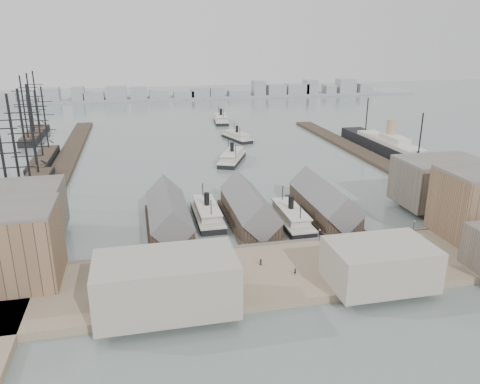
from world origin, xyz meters
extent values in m
plane|color=slate|center=(0.00, 0.00, 0.00)|extent=(900.00, 900.00, 0.00)
cube|color=#7E6C55|center=(0.00, -20.00, 1.00)|extent=(180.00, 30.00, 2.00)
cube|color=#59544C|center=(0.00, -5.20, 1.15)|extent=(180.00, 1.20, 2.30)
cube|color=#2D231C|center=(-68.00, 100.00, 0.80)|extent=(10.00, 220.00, 1.60)
cube|color=#2D231C|center=(78.00, 90.00, 0.80)|extent=(10.00, 180.00, 1.60)
cube|color=#2D231C|center=(-26.00, 16.00, 0.60)|extent=(14.00, 42.00, 1.20)
cube|color=#2D231C|center=(-26.00, 17.00, 3.70)|extent=(12.00, 36.00, 5.00)
cube|color=#59595B|center=(-26.00, 17.00, 6.30)|extent=(12.60, 37.00, 12.60)
cube|color=#2D231C|center=(0.00, 16.00, 0.60)|extent=(14.00, 42.00, 1.20)
cube|color=#2D231C|center=(0.00, 17.00, 3.70)|extent=(12.00, 36.00, 5.00)
cube|color=#59595B|center=(0.00, 17.00, 6.30)|extent=(12.60, 37.00, 12.60)
cube|color=#2D231C|center=(26.00, 16.00, 0.60)|extent=(14.00, 42.00, 1.20)
cube|color=#2D231C|center=(26.00, 17.00, 3.70)|extent=(12.00, 36.00, 5.00)
cube|color=#59595B|center=(26.00, 17.00, 6.30)|extent=(12.60, 37.00, 12.60)
cube|color=#60564C|center=(-70.00, 18.00, 9.00)|extent=(26.00, 20.00, 14.00)
cube|color=#60564C|center=(68.00, 15.00, 9.50)|extent=(28.00, 20.00, 15.00)
cube|color=gray|center=(20.00, -32.00, 7.00)|extent=(24.00, 16.00, 10.00)
cube|color=gray|center=(-30.00, -32.00, 8.00)|extent=(30.00, 16.00, 12.00)
cylinder|color=black|center=(-45.00, -7.00, 3.80)|extent=(0.16, 0.16, 3.60)
sphere|color=beige|center=(-45.00, -7.00, 5.70)|extent=(0.44, 0.44, 0.44)
cylinder|color=black|center=(-15.00, -7.00, 3.80)|extent=(0.16, 0.16, 3.60)
sphere|color=beige|center=(-15.00, -7.00, 5.70)|extent=(0.44, 0.44, 0.44)
cylinder|color=black|center=(15.00, -7.00, 3.80)|extent=(0.16, 0.16, 3.60)
sphere|color=beige|center=(15.00, -7.00, 5.70)|extent=(0.44, 0.44, 0.44)
cylinder|color=black|center=(45.00, -7.00, 3.80)|extent=(0.16, 0.16, 3.60)
sphere|color=beige|center=(45.00, -7.00, 5.70)|extent=(0.44, 0.44, 0.44)
cube|color=gray|center=(0.00, 340.00, 1.00)|extent=(500.00, 40.00, 2.00)
cube|color=gray|center=(-145.16, 330.00, 5.14)|extent=(20.65, 14.00, 10.28)
cube|color=gray|center=(-123.57, 330.00, 3.62)|extent=(14.71, 14.00, 7.23)
cube|color=gray|center=(-107.98, 330.00, 6.62)|extent=(17.63, 14.00, 13.23)
cube|color=gray|center=(-83.49, 330.00, 6.79)|extent=(10.74, 14.00, 13.58)
cube|color=gray|center=(-69.86, 330.00, 4.32)|extent=(18.06, 14.00, 8.64)
cube|color=gray|center=(-49.92, 330.00, 6.64)|extent=(18.55, 14.00, 13.29)
cube|color=gray|center=(-29.70, 330.00, 6.24)|extent=(15.33, 14.00, 12.47)
cube|color=gray|center=(-11.29, 330.00, 4.36)|extent=(17.56, 14.00, 8.72)
cube|color=gray|center=(11.96, 330.00, 3.82)|extent=(18.76, 14.00, 7.63)
cube|color=gray|center=(27.85, 330.00, 5.17)|extent=(17.61, 14.00, 10.35)
cube|color=gray|center=(44.04, 330.00, 5.15)|extent=(13.38, 14.00, 10.30)
cube|color=gray|center=(65.61, 330.00, 3.38)|extent=(20.73, 14.00, 6.75)
cube|color=gray|center=(85.69, 330.00, 7.79)|extent=(11.51, 14.00, 15.57)
cube|color=gray|center=(103.47, 330.00, 5.63)|extent=(18.17, 14.00, 11.26)
cube|color=gray|center=(125.20, 330.00, 5.92)|extent=(21.81, 14.00, 11.83)
cube|color=gray|center=(139.05, 330.00, 7.75)|extent=(11.12, 14.00, 15.50)
cube|color=gray|center=(159.69, 330.00, 5.14)|extent=(10.90, 14.00, 10.29)
cube|color=gray|center=(177.90, 330.00, 7.86)|extent=(17.95, 14.00, 15.72)
cube|color=gray|center=(197.92, 330.00, 5.26)|extent=(14.21, 14.00, 10.51)
cube|color=black|center=(-13.00, 22.01, 0.89)|extent=(7.88, 27.58, 1.77)
cube|color=beige|center=(-13.00, 22.01, 2.17)|extent=(8.27, 27.58, 0.49)
cube|color=beige|center=(-13.00, 22.01, 3.55)|extent=(6.40, 19.70, 2.17)
cube|color=beige|center=(-13.00, 22.01, 4.93)|extent=(6.90, 21.67, 0.39)
cylinder|color=black|center=(-13.00, 22.01, 7.09)|extent=(1.77, 1.77, 4.43)
cylinder|color=black|center=(-13.00, 30.87, 6.90)|extent=(0.30, 0.30, 5.91)
cylinder|color=black|center=(-13.00, 13.14, 6.90)|extent=(0.30, 0.30, 5.91)
cube|color=black|center=(13.00, 12.79, 0.89)|extent=(7.94, 27.80, 1.79)
cube|color=beige|center=(13.00, 12.79, 2.18)|extent=(8.34, 27.80, 0.50)
cube|color=beige|center=(13.00, 12.79, 3.57)|extent=(6.45, 19.85, 2.18)
cube|color=beige|center=(13.00, 12.79, 4.96)|extent=(6.95, 21.84, 0.40)
cylinder|color=black|center=(13.00, 12.79, 7.15)|extent=(1.79, 1.79, 4.47)
cylinder|color=black|center=(13.00, 21.73, 6.95)|extent=(0.30, 0.30, 5.96)
cylinder|color=black|center=(13.00, 3.86, 6.95)|extent=(0.30, 0.30, 5.96)
cube|color=black|center=(10.05, 92.47, 0.91)|extent=(18.93, 29.20, 1.82)
cube|color=beige|center=(10.05, 92.47, 2.23)|extent=(19.30, 29.37, 0.51)
cube|color=beige|center=(10.05, 92.47, 3.65)|extent=(14.25, 21.18, 2.23)
cube|color=beige|center=(10.05, 92.47, 5.06)|extent=(15.53, 23.24, 0.41)
cylinder|color=black|center=(10.05, 92.47, 7.29)|extent=(1.82, 1.82, 4.56)
cylinder|color=black|center=(10.05, 101.58, 7.09)|extent=(0.30, 0.30, 6.08)
cylinder|color=black|center=(10.05, 83.35, 7.09)|extent=(0.30, 0.30, 6.08)
cube|color=black|center=(22.78, 139.94, 0.81)|extent=(14.17, 26.06, 1.61)
cube|color=beige|center=(22.78, 139.94, 1.97)|extent=(14.51, 26.16, 0.45)
cube|color=beige|center=(22.78, 139.94, 3.22)|extent=(10.79, 18.82, 1.97)
cube|color=beige|center=(22.78, 139.94, 4.47)|extent=(11.74, 20.66, 0.36)
cylinder|color=black|center=(22.78, 139.94, 6.44)|extent=(1.61, 1.61, 4.03)
cylinder|color=black|center=(22.78, 147.99, 6.26)|extent=(0.27, 0.27, 5.37)
cylinder|color=black|center=(22.78, 131.88, 6.26)|extent=(0.27, 0.27, 5.37)
cube|color=black|center=(23.96, 197.85, 0.93)|extent=(11.16, 29.71, 1.87)
cube|color=beige|center=(23.96, 197.85, 2.28)|extent=(11.58, 29.75, 0.52)
cube|color=beige|center=(23.96, 197.85, 3.73)|extent=(8.78, 21.30, 2.28)
cube|color=beige|center=(23.96, 197.85, 5.18)|extent=(9.51, 23.42, 0.41)
cylinder|color=black|center=(23.96, 197.85, 7.46)|extent=(1.87, 1.87, 4.66)
cylinder|color=black|center=(23.96, 207.18, 7.26)|extent=(0.31, 0.31, 6.22)
cylinder|color=black|center=(23.96, 188.52, 7.26)|extent=(0.31, 0.31, 6.22)
cube|color=black|center=(-74.71, 53.88, 1.95)|extent=(9.77, 67.29, 3.91)
cube|color=#2D231C|center=(-74.71, 53.88, 4.23)|extent=(9.23, 60.56, 0.65)
cylinder|color=black|center=(-74.71, 30.33, 21.71)|extent=(0.87, 0.87, 36.90)
cylinder|color=black|center=(-74.71, 46.03, 21.71)|extent=(0.87, 0.87, 36.90)
cylinder|color=black|center=(-74.71, 61.73, 21.71)|extent=(0.87, 0.87, 36.90)
cylinder|color=black|center=(-74.71, 77.43, 21.71)|extent=(0.87, 0.87, 36.90)
cube|color=black|center=(-78.26, 109.81, 1.67)|extent=(8.37, 48.37, 3.35)
cube|color=#2D231C|center=(-78.26, 109.81, 3.63)|extent=(7.91, 43.53, 0.56)
cylinder|color=black|center=(-78.26, 92.88, 18.60)|extent=(0.74, 0.74, 31.63)
cylinder|color=black|center=(-78.26, 109.81, 18.60)|extent=(0.74, 0.74, 31.63)
cylinder|color=black|center=(-78.26, 126.74, 18.60)|extent=(0.74, 0.74, 31.63)
cube|color=black|center=(-92.83, 170.67, 1.84)|extent=(9.19, 51.03, 3.67)
cube|color=#2D231C|center=(-92.83, 170.67, 3.98)|extent=(8.68, 45.93, 0.61)
cylinder|color=black|center=(-92.83, 152.81, 20.41)|extent=(0.82, 0.82, 34.70)
cylinder|color=black|center=(-92.83, 170.67, 20.41)|extent=(0.82, 0.82, 34.70)
cylinder|color=black|center=(-92.83, 188.53, 20.41)|extent=(0.82, 0.82, 34.70)
cube|color=black|center=(92.00, 91.02, 2.80)|extent=(12.14, 88.71, 5.60)
cube|color=beige|center=(92.00, 91.02, 6.54)|extent=(10.27, 51.36, 1.87)
cube|color=beige|center=(92.00, 86.35, 8.87)|extent=(7.47, 18.68, 2.80)
cylinder|color=tan|center=(92.00, 91.02, 13.07)|extent=(4.11, 4.11, 9.34)
cube|color=black|center=(55.50, -13.07, 2.40)|extent=(3.61, 9.69, 0.80)
cube|color=#2C3325|center=(55.50, -13.07, 4.09)|extent=(3.78, 10.20, 2.59)
cube|color=#59595B|center=(55.50, -13.07, 5.54)|extent=(4.03, 10.62, 0.30)
imported|color=black|center=(-30.21, -17.04, 2.83)|extent=(1.86, 1.75, 1.66)
cube|color=#3F2D21|center=(-32.67, -17.87, 2.90)|extent=(2.94, 2.25, 0.25)
cylinder|color=black|center=(-32.45, -18.53, 2.55)|extent=(1.07, 0.43, 1.10)
cylinder|color=black|center=(-32.90, -17.21, 2.55)|extent=(1.07, 0.43, 1.10)
imported|color=black|center=(-15.46, -15.97, 2.81)|extent=(2.03, 1.15, 1.62)
cube|color=#3F2D21|center=(-18.03, -15.59, 2.90)|extent=(2.79, 1.87, 0.25)
cylinder|color=black|center=(-18.13, -16.28, 2.55)|extent=(1.10, 0.24, 1.10)
cylinder|color=black|center=(-17.93, -14.90, 2.55)|extent=(1.10, 0.24, 1.10)
imported|color=black|center=(20.08, -21.74, 2.85)|extent=(1.89, 2.05, 1.71)
cube|color=#3F2D21|center=(17.60, -20.97, 2.90)|extent=(2.93, 2.20, 0.25)
cylinder|color=black|center=(17.39, -21.64, 2.55)|extent=(1.07, 0.40, 1.10)
cylinder|color=black|center=(17.80, -20.30, 2.55)|extent=(1.07, 0.40, 1.10)
imported|color=black|center=(-54.12, -10.53, 2.82)|extent=(0.48, 0.63, 1.63)
imported|color=black|center=(-34.70, -21.16, 2.89)|extent=(0.90, 0.72, 1.78)
imported|color=black|center=(-22.67, -9.61, 2.80)|extent=(1.08, 1.18, 1.60)
imported|color=black|center=(-11.45, -23.35, 2.88)|extent=(0.86, 1.11, 1.75)
imported|color=black|center=(-5.05, -17.02, 2.84)|extent=(0.94, 0.74, 1.69)
imported|color=black|center=(1.96, -23.87, 2.87)|extent=(0.67, 0.51, 1.74)
imported|color=black|center=(29.43, -14.37, 2.85)|extent=(0.85, 0.68, 1.69)
imported|color=black|center=(26.80, -22.57, 2.84)|extent=(1.25, 1.04, 1.68)
imported|color=black|center=(39.12, -12.75, 2.87)|extent=(1.08, 0.90, 1.73)
imported|color=black|center=(57.99, -19.51, 2.83)|extent=(0.95, 0.78, 1.67)
camera|label=1|loc=(-33.89, -121.53, 58.46)|focal=35.00mm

